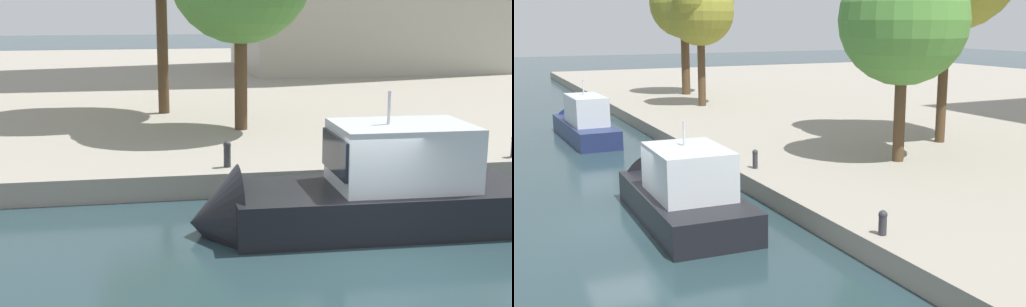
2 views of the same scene
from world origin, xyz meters
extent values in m
plane|color=#23383D|center=(0.00, 0.00, 0.00)|extent=(220.00, 220.00, 0.00)
cube|color=gray|center=(0.00, 32.73, 0.36)|extent=(120.00, 55.00, 0.73)
cube|color=black|center=(0.65, 1.95, 0.34)|extent=(7.51, 3.09, 1.43)
cone|color=black|center=(-3.47, 2.04, 0.34)|extent=(1.27, 2.80, 2.77)
cube|color=silver|center=(1.21, 1.93, 1.85)|extent=(3.40, 2.41, 1.57)
cube|color=black|center=(-0.09, 1.96, 1.93)|extent=(0.94, 2.21, 0.94)
cylinder|color=silver|center=(0.84, 1.94, 3.05)|extent=(0.08, 0.08, 0.83)
cylinder|color=#2D2D33|center=(-2.60, 6.08, 1.04)|extent=(0.21, 0.21, 0.62)
sphere|color=#2D2D33|center=(-2.60, 6.08, 1.41)|extent=(0.23, 0.23, 0.23)
cylinder|color=#4C3823|center=(-1.22, 12.26, 2.70)|extent=(0.49, 0.49, 3.95)
cylinder|color=#4C3823|center=(-3.96, 16.89, 3.87)|extent=(0.48, 0.48, 6.29)
camera|label=1|loc=(-5.31, -14.07, 5.57)|focal=48.93mm
camera|label=2|loc=(20.85, -4.57, 6.68)|focal=44.98mm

